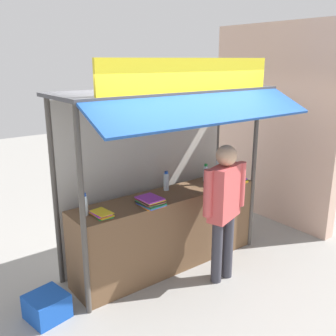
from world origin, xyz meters
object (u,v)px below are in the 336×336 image
Objects in this scene: vendor_person at (224,201)px; banana_bunch_leftmost at (222,118)px; water_bottle_right at (206,173)px; banana_bunch_rightmost at (206,116)px; magazine_stack_back_left at (101,214)px; magazine_stack_mid_right at (151,202)px; banana_bunch_inner_left at (244,115)px; plastic_crate at (47,306)px; water_bottle_center at (166,181)px; magazine_stack_rear_center at (235,180)px; banana_bunch_inner_right at (106,129)px; water_bottle_front_right at (219,169)px; water_bottle_back_right at (85,205)px.

banana_bunch_leftmost is at bearing -144.22° from vendor_person.
banana_bunch_rightmost is at bearing -134.13° from water_bottle_right.
vendor_person is (0.05, -0.30, -0.98)m from banana_bunch_rightmost.
banana_bunch_leftmost reaches higher than magazine_stack_back_left.
banana_bunch_inner_left is at bearing -9.07° from magazine_stack_mid_right.
water_bottle_center is at bearing 8.05° from plastic_crate.
banana_bunch_leftmost is 0.17× the size of vendor_person.
magazine_stack_rear_center is 1.16× the size of banana_bunch_inner_right.
banana_bunch_inner_right is (-0.65, -0.21, 0.96)m from magazine_stack_mid_right.
water_bottle_front_right is 1.17× the size of banana_bunch_inner_right.
water_bottle_back_right is 0.84× the size of magazine_stack_rear_center.
water_bottle_front_right is 0.89m from water_bottle_center.
banana_bunch_inner_right is (-0.05, -0.28, 0.98)m from magazine_stack_back_left.
magazine_stack_back_left is 1.03× the size of banana_bunch_inner_right.
magazine_stack_mid_right is at bearing 167.19° from banana_bunch_leftmost.
banana_bunch_inner_right reaches higher than water_bottle_center.
water_bottle_back_right is at bearing 174.97° from magazine_stack_rear_center.
banana_bunch_rightmost is (-0.71, -0.47, 0.88)m from water_bottle_front_right.
water_bottle_right reaches higher than magazine_stack_back_left.
magazine_stack_rear_center is at bearing -17.95° from water_bottle_center.
banana_bunch_leftmost is at bearing -50.14° from water_bottle_center.
magazine_stack_back_left is 0.99× the size of banana_bunch_inner_left.
water_bottle_front_right is at bearing 5.38° from magazine_stack_back_left.
magazine_stack_back_left is 1.14× the size of banana_bunch_rightmost.
banana_bunch_rightmost is at bearing -17.64° from magazine_stack_mid_right.
banana_bunch_inner_left reaches higher than plastic_crate.
vendor_person reaches higher than magazine_stack_mid_right.
water_bottle_right is 0.68m from water_bottle_center.
water_bottle_front_right is 1.24× the size of water_bottle_right.
plastic_crate is (-1.94, 0.28, -1.87)m from banana_bunch_rightmost.
water_bottle_center is 2.02m from plastic_crate.
water_bottle_back_right reaches higher than magazine_stack_mid_right.
banana_bunch_inner_right is at bearing -23.95° from plastic_crate.
water_bottle_front_right is 0.18× the size of vendor_person.
banana_bunch_inner_left is at bearing -6.22° from plastic_crate.
banana_bunch_rightmost and banana_bunch_inner_right have the same top height.
water_bottle_right is 1.01m from banana_bunch_inner_left.
magazine_stack_rear_center is 1.10m from banana_bunch_leftmost.
water_bottle_back_right is at bearing 101.50° from banana_bunch_inner_right.
water_bottle_front_right is at bearing 1.56° from water_bottle_back_right.
water_bottle_center is 1.11m from magazine_stack_back_left.
water_bottle_back_right is 1.60m from vendor_person.
magazine_stack_mid_right is 0.87m from vendor_person.
magazine_stack_rear_center is 1.28m from banana_bunch_rightmost.
banana_bunch_inner_right is (-1.95, -0.00, 0.03)m from banana_bunch_inner_left.
water_bottle_back_right is 2.24m from banana_bunch_inner_left.
water_bottle_back_right reaches higher than water_bottle_right.
banana_bunch_inner_right is at bearing 179.99° from banana_bunch_rightmost.
plastic_crate is (-0.64, 0.28, -1.86)m from banana_bunch_inner_right.
banana_bunch_rightmost is at bearing -179.90° from banana_bunch_inner_left.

